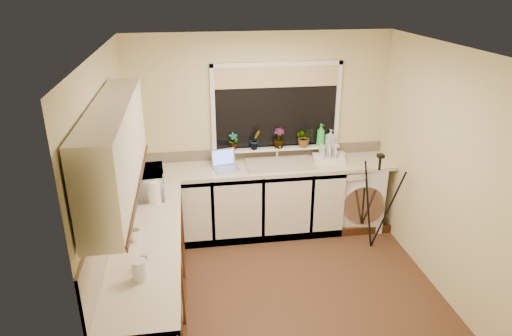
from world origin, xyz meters
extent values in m
plane|color=#533321|center=(0.00, 0.00, 0.00)|extent=(3.20, 3.20, 0.00)
plane|color=white|center=(0.00, 0.00, 2.45)|extent=(3.20, 3.20, 0.00)
plane|color=beige|center=(0.00, 1.50, 1.23)|extent=(3.20, 0.00, 3.20)
plane|color=beige|center=(0.00, -1.50, 1.23)|extent=(3.20, 0.00, 3.20)
plane|color=beige|center=(-1.60, 0.00, 1.23)|extent=(0.00, 3.00, 3.00)
plane|color=beige|center=(1.60, 0.00, 1.23)|extent=(0.00, 3.00, 3.00)
cube|color=silver|center=(-0.33, 1.20, 0.43)|extent=(2.55, 0.60, 0.86)
cube|color=silver|center=(-1.30, -0.30, 0.43)|extent=(0.54, 2.40, 0.86)
cube|color=beige|center=(0.00, 1.20, 0.88)|extent=(3.20, 0.60, 0.04)
cube|color=beige|center=(-1.30, -0.30, 0.88)|extent=(0.60, 2.40, 0.04)
cube|color=silver|center=(-1.44, -0.45, 1.80)|extent=(0.28, 1.90, 0.70)
cube|color=beige|center=(-1.59, -0.30, 1.12)|extent=(0.02, 2.40, 0.45)
cube|color=beige|center=(0.00, 1.49, 0.97)|extent=(3.20, 0.02, 0.14)
cube|color=black|center=(0.20, 1.49, 1.55)|extent=(1.50, 0.02, 1.00)
cube|color=tan|center=(0.20, 1.46, 1.92)|extent=(1.50, 0.02, 0.25)
cube|color=white|center=(0.20, 1.43, 1.04)|extent=(1.60, 0.14, 0.03)
cube|color=tan|center=(0.20, 1.20, 0.91)|extent=(0.82, 0.46, 0.03)
cylinder|color=silver|center=(0.20, 1.38, 1.02)|extent=(0.03, 0.03, 0.24)
cube|color=white|center=(1.21, 1.23, 0.43)|extent=(0.69, 0.68, 0.87)
cube|color=#9F9FA6|center=(-0.46, 1.15, 0.91)|extent=(0.33, 0.27, 0.02)
cube|color=#557DE7|center=(-0.48, 1.28, 1.01)|extent=(0.29, 0.11, 0.20)
cylinder|color=white|center=(-1.26, 0.43, 1.01)|extent=(0.17, 0.17, 0.23)
cube|color=white|center=(0.83, 1.24, 0.93)|extent=(0.43, 0.35, 0.06)
cylinder|color=silver|center=(-1.30, -0.90, 0.98)|extent=(0.11, 0.11, 0.16)
cylinder|color=white|center=(-1.38, -0.33, 0.95)|extent=(0.08, 0.08, 0.11)
imported|color=silver|center=(-1.33, 0.61, 1.03)|extent=(0.37, 0.51, 0.27)
imported|color=#999999|center=(-0.34, 1.42, 1.16)|extent=(0.14, 0.11, 0.22)
imported|color=#999999|center=(-0.08, 1.39, 1.17)|extent=(0.16, 0.15, 0.24)
imported|color=#999999|center=(0.22, 1.40, 1.17)|extent=(0.15, 0.15, 0.25)
imported|color=#999999|center=(0.54, 1.40, 1.17)|extent=(0.26, 0.24, 0.25)
imported|color=green|center=(0.77, 1.43, 1.19)|extent=(0.13, 0.13, 0.28)
imported|color=#999999|center=(0.89, 1.41, 1.15)|extent=(0.12, 0.12, 0.20)
imported|color=silver|center=(0.98, 1.25, 0.95)|extent=(0.16, 0.16, 0.10)
imported|color=beige|center=(-1.29, -0.75, 0.94)|extent=(0.09, 0.09, 0.08)
camera|label=1|loc=(-0.87, -3.91, 3.02)|focal=32.37mm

